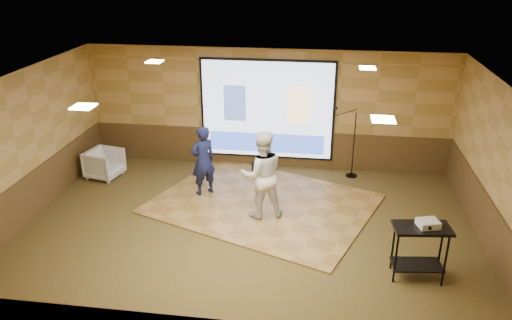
# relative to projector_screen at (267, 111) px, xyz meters

# --- Properties ---
(ground) EXTENTS (9.00, 9.00, 0.00)m
(ground) POSITION_rel_projector_screen_xyz_m (0.00, -3.44, -1.47)
(ground) COLOR #2A3216
(ground) RESTS_ON ground
(room_shell) EXTENTS (9.04, 7.04, 3.02)m
(room_shell) POSITION_rel_projector_screen_xyz_m (0.00, -3.44, 0.62)
(room_shell) COLOR #B28B4A
(room_shell) RESTS_ON ground
(wainscot_back) EXTENTS (9.00, 0.04, 0.95)m
(wainscot_back) POSITION_rel_projector_screen_xyz_m (0.00, 0.04, -1.00)
(wainscot_back) COLOR #442D16
(wainscot_back) RESTS_ON ground
(wainscot_left) EXTENTS (0.04, 7.00, 0.95)m
(wainscot_left) POSITION_rel_projector_screen_xyz_m (-4.48, -3.44, -1.00)
(wainscot_left) COLOR #442D16
(wainscot_left) RESTS_ON ground
(wainscot_right) EXTENTS (0.04, 7.00, 0.95)m
(wainscot_right) POSITION_rel_projector_screen_xyz_m (4.48, -3.44, -1.00)
(wainscot_right) COLOR #442D16
(wainscot_right) RESTS_ON ground
(projector_screen) EXTENTS (3.32, 0.06, 2.52)m
(projector_screen) POSITION_rel_projector_screen_xyz_m (0.00, 0.00, 0.00)
(projector_screen) COLOR black
(projector_screen) RESTS_ON room_shell
(downlight_nw) EXTENTS (0.32, 0.32, 0.02)m
(downlight_nw) POSITION_rel_projector_screen_xyz_m (-2.20, -1.64, 1.50)
(downlight_nw) COLOR beige
(downlight_nw) RESTS_ON room_shell
(downlight_ne) EXTENTS (0.32, 0.32, 0.02)m
(downlight_ne) POSITION_rel_projector_screen_xyz_m (2.20, -1.64, 1.50)
(downlight_ne) COLOR beige
(downlight_ne) RESTS_ON room_shell
(downlight_sw) EXTENTS (0.32, 0.32, 0.02)m
(downlight_sw) POSITION_rel_projector_screen_xyz_m (-2.20, -4.94, 1.50)
(downlight_sw) COLOR beige
(downlight_sw) RESTS_ON room_shell
(downlight_se) EXTENTS (0.32, 0.32, 0.02)m
(downlight_se) POSITION_rel_projector_screen_xyz_m (2.20, -4.94, 1.50)
(downlight_se) COLOR beige
(downlight_se) RESTS_ON room_shell
(dance_floor) EXTENTS (5.41, 4.81, 0.03)m
(dance_floor) POSITION_rel_projector_screen_xyz_m (0.17, -2.09, -1.46)
(dance_floor) COLOR olive
(dance_floor) RESTS_ON ground
(player_left) EXTENTS (0.69, 0.67, 1.60)m
(player_left) POSITION_rel_projector_screen_xyz_m (-1.21, -1.80, -0.64)
(player_left) COLOR #151A42
(player_left) RESTS_ON dance_floor
(player_right) EXTENTS (1.08, 0.95, 1.85)m
(player_right) POSITION_rel_projector_screen_xyz_m (0.21, -2.63, -0.52)
(player_right) COLOR silver
(player_right) RESTS_ON dance_floor
(av_table) EXTENTS (0.93, 0.49, 0.98)m
(av_table) POSITION_rel_projector_screen_xyz_m (3.08, -4.35, -0.79)
(av_table) COLOR black
(av_table) RESTS_ON ground
(projector) EXTENTS (0.40, 0.36, 0.11)m
(projector) POSITION_rel_projector_screen_xyz_m (3.16, -4.32, -0.44)
(projector) COLOR silver
(projector) RESTS_ON av_table
(mic_stand) EXTENTS (0.69, 0.28, 1.75)m
(mic_stand) POSITION_rel_projector_screen_xyz_m (2.09, -0.33, -0.98)
(mic_stand) COLOR black
(mic_stand) RESTS_ON ground
(banquet_chair) EXTENTS (0.91, 0.89, 0.70)m
(banquet_chair) POSITION_rel_projector_screen_xyz_m (-3.82, -1.22, -1.12)
(banquet_chair) COLOR gray
(banquet_chair) RESTS_ON ground
(duffel_bag) EXTENTS (0.56, 0.46, 0.30)m
(duffel_bag) POSITION_rel_projector_screen_xyz_m (-0.04, -0.51, -1.33)
(duffel_bag) COLOR black
(duffel_bag) RESTS_ON ground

